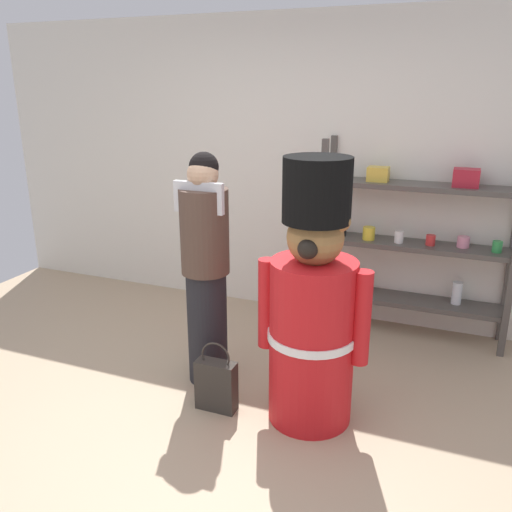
{
  "coord_description": "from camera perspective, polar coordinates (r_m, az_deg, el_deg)",
  "views": [
    {
      "loc": [
        1.28,
        -2.33,
        2.02
      ],
      "look_at": [
        0.12,
        0.6,
        1.0
      ],
      "focal_mm": 37.32,
      "sensor_mm": 36.0,
      "label": 1
    }
  ],
  "objects": [
    {
      "name": "ground_plane",
      "position": [
        3.34,
        -6.09,
        -19.4
      ],
      "size": [
        6.4,
        6.4,
        0.0
      ],
      "primitive_type": "plane",
      "color": "tan"
    },
    {
      "name": "back_wall",
      "position": [
        4.76,
        5.84,
        9.16
      ],
      "size": [
        6.4,
        0.12,
        2.6
      ],
      "primitive_type": "cube",
      "color": "silver",
      "rests_on": "ground_plane"
    },
    {
      "name": "merchandise_shelf",
      "position": [
        4.48,
        16.69,
        1.66
      ],
      "size": [
        1.51,
        0.35,
        1.61
      ],
      "color": "#4C4742",
      "rests_on": "ground_plane"
    },
    {
      "name": "teddy_bear_guard",
      "position": [
        3.21,
        6.1,
        -5.88
      ],
      "size": [
        0.69,
        0.54,
        1.65
      ],
      "color": "red",
      "rests_on": "ground_plane"
    },
    {
      "name": "person_shopper",
      "position": [
        3.6,
        -5.42,
        -1.3
      ],
      "size": [
        0.34,
        0.32,
        1.61
      ],
      "color": "black",
      "rests_on": "ground_plane"
    },
    {
      "name": "shopping_bag",
      "position": [
        3.53,
        -4.29,
        -13.55
      ],
      "size": [
        0.27,
        0.11,
        0.48
      ],
      "color": "#332D28",
      "rests_on": "ground_plane"
    }
  ]
}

